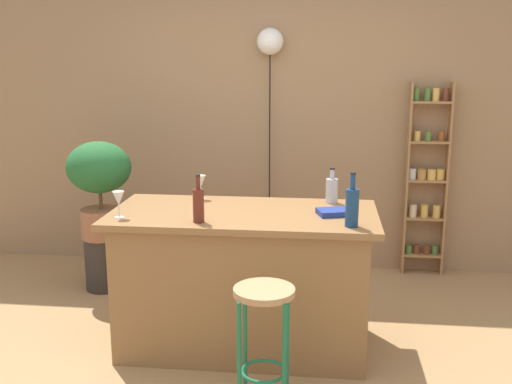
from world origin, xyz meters
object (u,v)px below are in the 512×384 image
object	(u,v)px
potted_plant	(99,179)
cookbook	(335,212)
plant_stool	(104,263)
wine_glass_center	(118,199)
bottle_olive_oil	(332,190)
spice_shelf	(426,178)
wine_glass_left	(201,182)
pendant_globe_light	(270,44)
bottle_vinegar	(352,206)
bottle_sauce_amber	(198,204)
bar_stool	(264,321)

from	to	relation	value
potted_plant	cookbook	world-z (taller)	potted_plant
plant_stool	wine_glass_center	world-z (taller)	wine_glass_center
potted_plant	bottle_olive_oil	distance (m)	1.91
spice_shelf	plant_stool	world-z (taller)	spice_shelf
wine_glass_center	cookbook	world-z (taller)	wine_glass_center
bottle_olive_oil	wine_glass_left	bearing A→B (deg)	178.98
potted_plant	pendant_globe_light	xyz separation A→B (m)	(1.29, 0.69, 1.05)
spice_shelf	cookbook	world-z (taller)	spice_shelf
wine_glass_left	wine_glass_center	bearing A→B (deg)	-125.70
bottle_vinegar	bottle_sauce_amber	bearing A→B (deg)	-179.40
spice_shelf	wine_glass_left	world-z (taller)	spice_shelf
spice_shelf	wine_glass_left	size ratio (longest dim) A/B	10.13
plant_stool	wine_glass_left	xyz separation A→B (m)	(0.93, -0.54, 0.81)
cookbook	bar_stool	bearing A→B (deg)	-134.68
bar_stool	wine_glass_left	bearing A→B (deg)	117.49
plant_stool	wine_glass_center	distance (m)	1.46
bottle_vinegar	bottle_olive_oil	world-z (taller)	bottle_vinegar
potted_plant	bottle_sauce_amber	bearing A→B (deg)	-47.38
bottle_vinegar	cookbook	bearing A→B (deg)	109.87
plant_stool	cookbook	world-z (taller)	cookbook
bar_stool	cookbook	world-z (taller)	cookbook
bottle_sauce_amber	wine_glass_center	xyz separation A→B (m)	(-0.50, 0.04, 0.01)
potted_plant	bar_stool	bearing A→B (deg)	-47.07
bottle_olive_oil	cookbook	distance (m)	0.32
pendant_globe_light	bottle_olive_oil	bearing A→B (deg)	-66.81
bottle_sauce_amber	bottle_vinegar	bearing A→B (deg)	0.60
wine_glass_center	bottle_olive_oil	bearing A→B (deg)	22.42
bottle_sauce_amber	potted_plant	bearing A→B (deg)	132.62
bottle_sauce_amber	wine_glass_center	distance (m)	0.50
wine_glass_left	cookbook	xyz separation A→B (m)	(0.91, -0.33, -0.10)
bottle_olive_oil	wine_glass_left	world-z (taller)	bottle_olive_oil
bar_stool	wine_glass_center	size ratio (longest dim) A/B	4.23
bottle_sauce_amber	wine_glass_left	bearing A→B (deg)	100.46
bottle_vinegar	bottle_olive_oil	size ratio (longest dim) A/B	1.33
wine_glass_left	plant_stool	bearing A→B (deg)	149.91
spice_shelf	bottle_olive_oil	world-z (taller)	spice_shelf
cookbook	bottle_olive_oil	bearing A→B (deg)	75.96
spice_shelf	potted_plant	xyz separation A→B (m)	(-2.64, -0.67, 0.07)
plant_stool	cookbook	bearing A→B (deg)	-25.30
potted_plant	bottle_olive_oil	xyz separation A→B (m)	(1.82, -0.55, 0.08)
bottle_olive_oil	wine_glass_center	distance (m)	1.39
plant_stool	bottle_olive_oil	world-z (taller)	bottle_olive_oil
spice_shelf	wine_glass_left	distance (m)	2.10
bar_stool	pendant_globe_light	bearing A→B (deg)	94.63
bottle_vinegar	plant_stool	bearing A→B (deg)	149.89
spice_shelf	plant_stool	xyz separation A→B (m)	(-2.64, -0.67, -0.63)
cookbook	wine_glass_left	bearing A→B (deg)	142.52
spice_shelf	plant_stool	size ratio (longest dim) A/B	3.82
spice_shelf	wine_glass_center	bearing A→B (deg)	-140.18
plant_stool	bottle_vinegar	xyz separation A→B (m)	(1.93, -1.12, 0.81)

